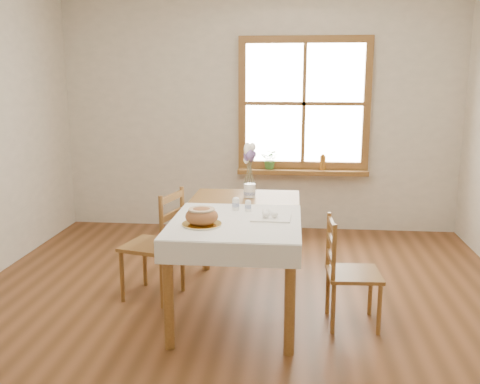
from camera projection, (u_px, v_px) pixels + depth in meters
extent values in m
plane|color=brown|center=(236.00, 321.00, 3.91)|extent=(5.00, 5.00, 0.00)
cube|color=beige|center=(259.00, 117.00, 6.06)|extent=(4.50, 0.10, 2.60)
cube|color=beige|center=(116.00, 282.00, 1.20)|extent=(4.50, 0.10, 2.60)
cube|color=brown|center=(306.00, 39.00, 5.80)|extent=(1.46, 0.08, 0.08)
cube|color=brown|center=(302.00, 165.00, 6.09)|extent=(1.46, 0.08, 0.08)
cube|color=brown|center=(242.00, 103.00, 6.01)|extent=(0.08, 0.08, 1.30)
cube|color=brown|center=(367.00, 104.00, 5.88)|extent=(0.08, 0.08, 1.30)
cube|color=brown|center=(304.00, 104.00, 5.94)|extent=(0.04, 0.06, 1.30)
cube|color=brown|center=(304.00, 104.00, 5.94)|extent=(1.30, 0.06, 0.04)
cube|color=white|center=(304.00, 103.00, 5.97)|extent=(1.30, 0.01, 1.30)
cube|color=brown|center=(302.00, 172.00, 6.05)|extent=(1.46, 0.20, 0.05)
cube|color=brown|center=(240.00, 215.00, 4.05)|extent=(0.90, 1.60, 0.05)
cylinder|color=brown|center=(169.00, 298.00, 3.45)|extent=(0.07, 0.07, 0.70)
cylinder|color=brown|center=(290.00, 303.00, 3.37)|extent=(0.07, 0.07, 0.70)
cylinder|color=brown|center=(206.00, 233.00, 4.88)|extent=(0.07, 0.07, 0.70)
cylinder|color=brown|center=(291.00, 235.00, 4.81)|extent=(0.07, 0.07, 0.70)
cube|color=white|center=(236.00, 221.00, 3.74)|extent=(0.91, 0.99, 0.01)
cylinder|color=white|center=(202.00, 224.00, 3.63)|extent=(0.28, 0.28, 0.01)
ellipsoid|color=#935B34|center=(202.00, 215.00, 3.61)|extent=(0.22, 0.22, 0.12)
cube|color=white|center=(271.00, 218.00, 3.80)|extent=(0.28, 0.24, 0.01)
cylinder|color=white|center=(236.00, 204.00, 4.03)|extent=(0.07, 0.07, 0.10)
cylinder|color=white|center=(248.00, 205.00, 3.99)|extent=(0.05, 0.05, 0.09)
cylinder|color=white|center=(250.00, 191.00, 4.48)|extent=(0.13, 0.13, 0.11)
imported|color=#3C772F|center=(270.00, 162.00, 6.06)|extent=(0.25, 0.27, 0.17)
cylinder|color=#9B601C|center=(323.00, 162.00, 6.00)|extent=(0.07, 0.07, 0.18)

